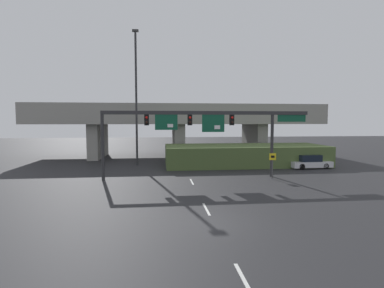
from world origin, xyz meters
name	(u,v)px	position (x,y,z in m)	size (l,w,h in m)	color
ground_plane	(213,222)	(0.00, 0.00, 0.00)	(160.00, 160.00, 0.00)	#262628
lane_markings	(187,174)	(0.00, 14.11, 0.00)	(0.14, 42.08, 0.01)	silver
signal_gantry	(202,123)	(1.13, 11.70, 4.96)	(18.58, 0.44, 6.02)	#2D2D30
speed_limit_sign	(272,162)	(7.24, 10.60, 1.53)	(0.60, 0.11, 2.34)	#4C4C4C
highway_light_pole_near	(136,95)	(-5.30, 20.25, 8.07)	(0.70, 0.36, 15.39)	#2D2D30
overpass_bridge	(178,122)	(0.00, 28.51, 5.05)	(39.87, 10.00, 7.40)	gray
grass_embankment	(245,155)	(7.22, 19.15, 1.16)	(18.41, 6.64, 2.31)	#4C6033
parked_sedan_near_right	(282,161)	(10.86, 17.17, 0.64)	(4.86, 2.69, 1.37)	gray
parked_sedan_mid_right	(309,162)	(13.51, 15.99, 0.69)	(4.54, 2.05, 1.50)	silver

